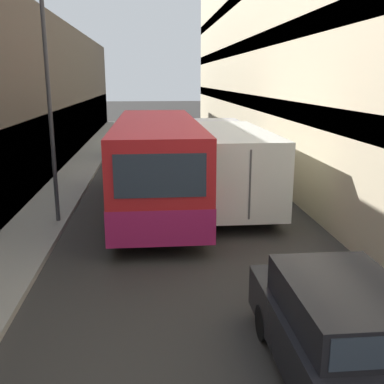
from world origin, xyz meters
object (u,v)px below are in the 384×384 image
at_px(car_hatchback, 345,337).
at_px(panel_van, 140,139).
at_px(bus, 157,162).
at_px(box_truck, 224,159).
at_px(street_lamp, 44,31).

bearing_deg(car_hatchback, panel_van, 99.39).
xyz_separation_m(bus, box_truck, (2.43, 0.89, -0.08)).
xyz_separation_m(car_hatchback, bus, (-2.47, 9.52, 0.82)).
distance_m(bus, box_truck, 2.59).
relative_size(car_hatchback, panel_van, 0.99).
distance_m(box_truck, panel_van, 9.91).
height_order(bus, box_truck, bus).
relative_size(bus, panel_van, 2.24).
xyz_separation_m(car_hatchback, panel_van, (-3.27, 19.77, 0.28)).
relative_size(box_truck, street_lamp, 1.08).
relative_size(bus, box_truck, 1.12).
relative_size(box_truck, panel_van, 1.99).
bearing_deg(panel_van, box_truck, -70.97).
bearing_deg(car_hatchback, bus, 104.55).
distance_m(bus, panel_van, 10.29).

